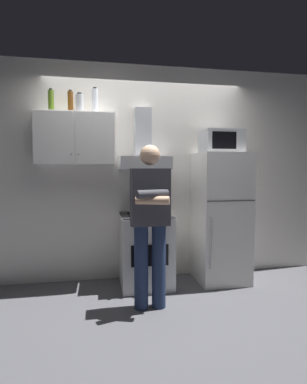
% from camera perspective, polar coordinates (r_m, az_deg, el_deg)
% --- Properties ---
extents(ground_plane, '(7.00, 7.00, 0.00)m').
position_cam_1_polar(ground_plane, '(3.63, -0.00, -18.40)').
color(ground_plane, '#4C4C51').
extents(back_wall_tiled, '(4.80, 0.10, 2.70)m').
position_cam_1_polar(back_wall_tiled, '(3.94, -1.58, 3.56)').
color(back_wall_tiled, silver).
rests_on(back_wall_tiled, ground_plane).
extents(upper_cabinet, '(0.90, 0.37, 0.60)m').
position_cam_1_polar(upper_cabinet, '(3.69, -14.37, 9.58)').
color(upper_cabinet, white).
extents(stove_oven, '(0.60, 0.62, 0.87)m').
position_cam_1_polar(stove_oven, '(3.72, -1.48, -10.81)').
color(stove_oven, white).
rests_on(stove_oven, ground_plane).
extents(range_hood, '(0.60, 0.44, 0.75)m').
position_cam_1_polar(range_hood, '(3.72, -1.82, 7.32)').
color(range_hood, '#B7BABF').
extents(refrigerator, '(0.60, 0.62, 1.60)m').
position_cam_1_polar(refrigerator, '(3.90, 12.49, -4.68)').
color(refrigerator, white).
rests_on(refrigerator, ground_plane).
extents(microwave, '(0.48, 0.37, 0.28)m').
position_cam_1_polar(microwave, '(3.88, 12.61, 9.20)').
color(microwave, '#B7BABF').
rests_on(microwave, refrigerator).
extents(person_standing, '(0.38, 0.33, 1.64)m').
position_cam_1_polar(person_standing, '(3.02, -0.65, -5.25)').
color(person_standing, navy).
rests_on(person_standing, ground_plane).
extents(cooking_pot, '(0.29, 0.19, 0.12)m').
position_cam_1_polar(cooking_pot, '(3.52, 0.90, -3.31)').
color(cooking_pot, '#B7BABF').
rests_on(cooking_pot, stove_oven).
extents(bottle_olive_oil, '(0.06, 0.06, 0.26)m').
position_cam_1_polar(bottle_olive_oil, '(3.75, -18.67, 15.90)').
color(bottle_olive_oil, '#4C6B19').
rests_on(bottle_olive_oil, upper_cabinet).
extents(bottle_canister_steel, '(0.09, 0.09, 0.22)m').
position_cam_1_polar(bottle_canister_steel, '(3.72, -13.70, 15.86)').
color(bottle_canister_steel, '#B2B5BA').
rests_on(bottle_canister_steel, upper_cabinet).
extents(bottle_vodka_clear, '(0.07, 0.07, 0.31)m').
position_cam_1_polar(bottle_vodka_clear, '(3.78, -10.92, 16.38)').
color(bottle_vodka_clear, silver).
rests_on(bottle_vodka_clear, upper_cabinet).
extents(bottle_beer_brown, '(0.06, 0.06, 0.27)m').
position_cam_1_polar(bottle_beer_brown, '(3.80, -15.31, 15.92)').
color(bottle_beer_brown, brown).
rests_on(bottle_beer_brown, upper_cabinet).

